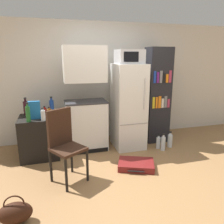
# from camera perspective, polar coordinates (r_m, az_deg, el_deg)

# --- Properties ---
(ground_plane) EXTENTS (24.00, 24.00, 0.00)m
(ground_plane) POSITION_cam_1_polar(r_m,az_deg,el_deg) (3.27, 5.83, -17.92)
(ground_plane) COLOR olive
(wall_back) EXTENTS (6.40, 0.10, 2.43)m
(wall_back) POSITION_cam_1_polar(r_m,az_deg,el_deg) (4.76, -0.46, 7.95)
(wall_back) COLOR beige
(wall_back) RESTS_ON ground_plane
(side_table) EXTENTS (0.65, 0.63, 0.73)m
(side_table) POSITION_cam_1_polar(r_m,az_deg,el_deg) (4.09, -18.39, -6.15)
(side_table) COLOR black
(side_table) RESTS_ON ground_plane
(kitchen_hutch) EXTENTS (0.76, 0.47, 1.93)m
(kitchen_hutch) POSITION_cam_1_polar(r_m,az_deg,el_deg) (4.07, -6.86, 2.07)
(kitchen_hutch) COLOR silver
(kitchen_hutch) RESTS_ON ground_plane
(refrigerator) EXTENTS (0.56, 0.65, 1.61)m
(refrigerator) POSITION_cam_1_polar(r_m,az_deg,el_deg) (4.21, 4.30, 1.42)
(refrigerator) COLOR silver
(refrigerator) RESTS_ON ground_plane
(microwave) EXTENTS (0.47, 0.42, 0.25)m
(microwave) POSITION_cam_1_polar(r_m,az_deg,el_deg) (4.10, 4.55, 14.20)
(microwave) COLOR #B7B7BC
(microwave) RESTS_ON refrigerator
(bookshelf) EXTENTS (0.47, 0.37, 1.92)m
(bookshelf) POSITION_cam_1_polar(r_m,az_deg,el_deg) (4.57, 11.70, 4.16)
(bookshelf) COLOR black
(bookshelf) RESTS_ON ground_plane
(bottle_wine_dark) EXTENTS (0.09, 0.09, 0.31)m
(bottle_wine_dark) POSITION_cam_1_polar(r_m,az_deg,el_deg) (4.18, -21.58, 1.08)
(bottle_wine_dark) COLOR black
(bottle_wine_dark) RESTS_ON side_table
(bottle_green_tall) EXTENTS (0.07, 0.07, 0.32)m
(bottle_green_tall) POSITION_cam_1_polar(r_m,az_deg,el_deg) (3.71, -21.09, -0.42)
(bottle_green_tall) COLOR #1E6028
(bottle_green_tall) RESTS_ON side_table
(bottle_amber_beer) EXTENTS (0.08, 0.08, 0.20)m
(bottle_amber_beer) POSITION_cam_1_polar(r_m,az_deg,el_deg) (3.80, -16.01, -0.42)
(bottle_amber_beer) COLOR brown
(bottle_amber_beer) RESTS_ON side_table
(bottle_blue_soda) EXTENTS (0.08, 0.08, 0.31)m
(bottle_blue_soda) POSITION_cam_1_polar(r_m,az_deg,el_deg) (4.13, -15.48, 1.42)
(bottle_blue_soda) COLOR #1E47A3
(bottle_blue_soda) RESTS_ON side_table
(bottle_ketchup_red) EXTENTS (0.07, 0.07, 0.16)m
(bottle_ketchup_red) POSITION_cam_1_polar(r_m,az_deg,el_deg) (4.09, -17.19, 0.22)
(bottle_ketchup_red) COLOR #AD1914
(bottle_ketchup_red) RESTS_ON side_table
(bottle_clear_short) EXTENTS (0.07, 0.07, 0.21)m
(bottle_clear_short) POSITION_cam_1_polar(r_m,az_deg,el_deg) (3.72, -17.53, -0.80)
(bottle_clear_short) COLOR silver
(bottle_clear_short) RESTS_ON side_table
(bowl) EXTENTS (0.13, 0.13, 0.04)m
(bowl) POSITION_cam_1_polar(r_m,az_deg,el_deg) (4.06, -20.53, -0.86)
(bowl) COLOR silver
(bowl) RESTS_ON side_table
(cereal_box) EXTENTS (0.19, 0.07, 0.30)m
(cereal_box) POSITION_cam_1_polar(r_m,az_deg,el_deg) (3.85, -19.61, 0.47)
(cereal_box) COLOR #1E66A8
(cereal_box) RESTS_ON side_table
(chair) EXTENTS (0.55, 0.55, 1.04)m
(chair) POSITION_cam_1_polar(r_m,az_deg,el_deg) (3.16, -12.50, -7.05)
(chair) COLOR black
(chair) RESTS_ON ground_plane
(suitcase_large_flat) EXTENTS (0.67, 0.58, 0.10)m
(suitcase_large_flat) POSITION_cam_1_polar(r_m,az_deg,el_deg) (3.64, 6.30, -13.51)
(suitcase_large_flat) COLOR maroon
(suitcase_large_flat) RESTS_ON ground_plane
(handbag) EXTENTS (0.36, 0.20, 0.33)m
(handbag) POSITION_cam_1_polar(r_m,az_deg,el_deg) (2.76, -24.00, -22.92)
(handbag) COLOR #33190F
(handbag) RESTS_ON ground_plane
(water_bottle_front) EXTENTS (0.09, 0.09, 0.32)m
(water_bottle_front) POSITION_cam_1_polar(r_m,az_deg,el_deg) (4.49, 14.91, -7.18)
(water_bottle_front) COLOR silver
(water_bottle_front) RESTS_ON ground_plane
(water_bottle_middle) EXTENTS (0.08, 0.08, 0.34)m
(water_bottle_middle) POSITION_cam_1_polar(r_m,az_deg,el_deg) (4.30, 13.22, -7.93)
(water_bottle_middle) COLOR silver
(water_bottle_middle) RESTS_ON ground_plane
(water_bottle_back) EXTENTS (0.08, 0.08, 0.28)m
(water_bottle_back) POSITION_cam_1_polar(r_m,az_deg,el_deg) (4.37, 12.00, -7.80)
(water_bottle_back) COLOR silver
(water_bottle_back) RESTS_ON ground_plane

